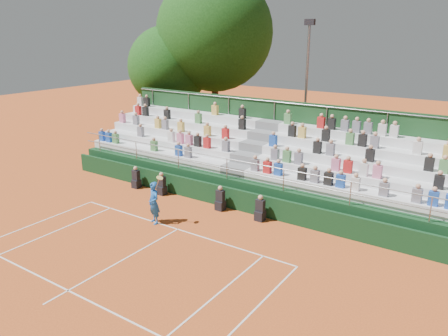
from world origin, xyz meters
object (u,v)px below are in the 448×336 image
Objects in this scene: tree_west at (168,67)px; floodlight_mast at (306,83)px; tennis_player at (154,203)px; tree_east at (215,33)px.

floodlight_mast is (10.63, 0.34, -0.49)m from tree_west.
tennis_player is at bearing -96.86° from floodlight_mast.
tennis_player is 0.18× the size of tree_east.
tree_west is 10.65m from floodlight_mast.
tree_east is 8.48m from floodlight_mast.
tree_west is at bearing -146.31° from tree_east.
tree_east is at bearing 168.97° from floodlight_mast.
tennis_player is 12.89m from floodlight_mast.
tennis_player is 15.63m from tree_west.
tree_west is (-9.17, 11.81, 4.56)m from tennis_player.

